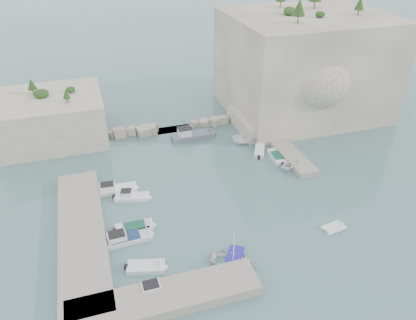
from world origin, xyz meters
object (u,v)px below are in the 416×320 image
object	(u,v)px
motorboat_e	(146,269)
tender_east_c	(259,152)
motorboat_b	(132,199)
work_boat	(193,138)
motorboat_c	(135,229)
tender_east_b	(277,158)
tender_east_a	(289,169)
motorboat_d	(126,241)
rowboat	(233,264)
motorboat_f	(159,292)
motorboat_a	(115,191)
inflatable_dinghy	(333,229)
tender_east_d	(247,143)

from	to	relation	value
motorboat_e	tender_east_c	size ratio (longest dim) A/B	0.97
motorboat_b	work_boat	distance (m)	17.83
motorboat_c	tender_east_b	world-z (taller)	same
motorboat_b	tender_east_a	xyz separation A→B (m)	(22.41, 0.26, 0.00)
motorboat_d	rowboat	world-z (taller)	motorboat_d
rowboat	tender_east_a	size ratio (longest dim) A/B	1.34
tender_east_c	motorboat_f	bearing A→B (deg)	163.76
motorboat_e	tender_east_a	bearing A→B (deg)	43.96
motorboat_f	motorboat_e	bearing A→B (deg)	101.40
motorboat_a	motorboat_f	bearing A→B (deg)	-79.23
motorboat_b	inflatable_dinghy	xyz separation A→B (m)	(21.29, -12.79, 0.00)
motorboat_f	tender_east_c	bearing A→B (deg)	46.81
motorboat_a	tender_east_b	world-z (taller)	motorboat_a
motorboat_a	tender_east_c	bearing A→B (deg)	13.08
motorboat_f	tender_east_b	xyz separation A→B (m)	(21.74, 19.17, 0.00)
tender_east_a	tender_east_c	world-z (taller)	tender_east_a
motorboat_c	tender_east_d	bearing A→B (deg)	38.14
motorboat_b	rowboat	xyz separation A→B (m)	(8.34, -14.42, 0.00)
motorboat_b	motorboat_e	distance (m)	12.40
motorboat_e	inflatable_dinghy	size ratio (longest dim) A/B	1.49
work_boat	motorboat_d	bearing A→B (deg)	-124.82
tender_east_a	motorboat_b	bearing A→B (deg)	73.42
motorboat_f	work_boat	distance (m)	31.24
motorboat_d	motorboat_c	bearing A→B (deg)	49.50
tender_east_a	tender_east_c	distance (m)	6.08
motorboat_b	tender_east_d	world-z (taller)	tender_east_d
motorboat_e	motorboat_b	bearing A→B (deg)	103.07
motorboat_c	tender_east_d	world-z (taller)	tender_east_d
tender_east_b	motorboat_d	bearing A→B (deg)	119.94
motorboat_e	rowboat	distance (m)	8.98
inflatable_dinghy	tender_east_d	world-z (taller)	tender_east_d
inflatable_dinghy	tender_east_c	xyz separation A→B (m)	(-1.03, 18.74, 0.00)
tender_east_c	tender_east_d	distance (m)	3.32
tender_east_b	tender_east_c	distance (m)	3.02
tender_east_a	tender_east_b	world-z (taller)	tender_east_a
motorboat_b	tender_east_b	distance (m)	22.29
tender_east_b	motorboat_a	bearing A→B (deg)	97.95
motorboat_c	motorboat_f	distance (m)	9.79
motorboat_e	tender_east_b	size ratio (longest dim) A/B	0.89
motorboat_f	rowboat	bearing A→B (deg)	8.42
motorboat_c	motorboat_e	distance (m)	6.47
motorboat_a	motorboat_e	distance (m)	14.77
work_boat	tender_east_d	bearing A→B (deg)	-30.15
motorboat_e	tender_east_a	size ratio (longest dim) A/B	1.17
motorboat_a	motorboat_c	world-z (taller)	motorboat_a
motorboat_b	inflatable_dinghy	distance (m)	24.83
motorboat_d	tender_east_d	bearing A→B (deg)	35.07
motorboat_d	tender_east_c	xyz separation A→B (m)	(22.10, 13.51, 0.00)
tender_east_b	motorboat_e	bearing A→B (deg)	130.40
motorboat_b	tender_east_b	size ratio (longest dim) A/B	1.00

